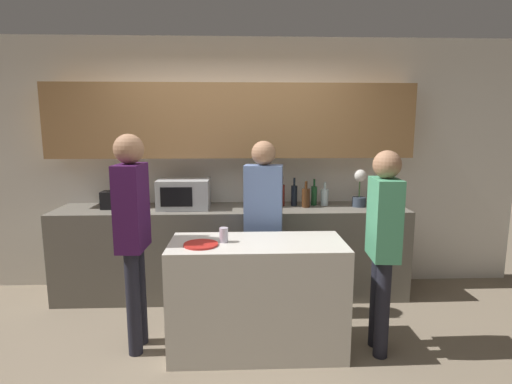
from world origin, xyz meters
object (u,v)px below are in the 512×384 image
Objects in this scene: bottle_3 at (294,195)px; bottle_5 at (314,195)px; bottle_1 at (274,198)px; bottle_6 at (325,197)px; bottle_0 at (263,196)px; bottle_4 at (306,197)px; person_left at (383,236)px; microwave at (184,194)px; person_right at (263,215)px; plate_on_island at (201,244)px; bottle_2 at (282,195)px; person_center at (133,224)px; potted_plant at (360,188)px; cup_0 at (224,235)px; toaster at (115,200)px.

bottle_3 is 1.06× the size of bottle_5.
bottle_1 is 1.05× the size of bottle_6.
bottle_0 is at bearing -168.34° from bottle_5.
bottle_0 reaches higher than bottle_4.
person_left is at bearing -67.31° from bottle_3.
microwave is 1.37m from bottle_5.
person_right is (-0.02, -0.51, -0.08)m from bottle_0.
microwave is 2.00× the size of plate_on_island.
bottle_2 is 0.20× the size of person_left.
bottle_2 is (0.21, 0.10, 0.00)m from bottle_0.
person_center is (-1.27, -1.13, -0.03)m from bottle_2.
bottle_0 is at bearing -164.63° from bottle_3.
plate_on_island is 0.56m from person_center.
bottle_2 reaches higher than bottle_3.
bottle_3 is 1.21× the size of bottle_6.
bottle_4 is at bearing 24.05° from person_left.
bottle_1 is at bearing 37.15° from person_left.
bottle_3 reaches higher than bottle_1.
bottle_1 is 0.55m from person_right.
bottle_1 is at bearing 179.98° from potted_plant.
potted_plant is 1.52× the size of plate_on_island.
bottle_1 is at bearing -172.08° from bottle_6.
person_left is 1.92m from person_center.
bottle_1 reaches higher than cup_0.
bottle_1 is 1.19m from cup_0.
person_right is at bearing 58.83° from person_left.
bottle_0 reaches higher than bottle_1.
bottle_1 is at bearing -161.32° from bottle_3.
bottle_0 is at bearing -178.88° from bottle_4.
plate_on_island is (-0.87, -1.24, -0.16)m from bottle_3.
bottle_3 is at bearing -2.12° from bottle_2.
person_left is at bearing -70.61° from bottle_4.
microwave is 4.57× the size of cup_0.
bottle_2 is 1.27× the size of bottle_6.
person_right is at bearing -19.50° from toaster.
bottle_4 is 1.52m from plate_on_island.
toaster is 0.16× the size of person_right.
bottle_0 reaches higher than bottle_5.
person_left reaches higher than bottle_1.
bottle_3 is 0.71m from person_right.
potted_plant reaches higher than bottle_1.
bottle_3 is (0.22, 0.08, 0.02)m from bottle_1.
plate_on_island is 0.82m from person_right.
microwave is 0.93m from bottle_1.
toaster is 1.53m from plate_on_island.
person_center is (-1.40, -1.12, -0.02)m from bottle_3.
microwave is 0.81m from bottle_0.
cup_0 is (0.17, 0.08, 0.05)m from plate_on_island.
bottle_2 reaches higher than toaster.
person_left is at bearing -62.48° from bottle_2.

